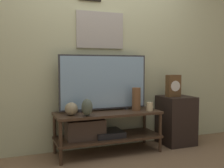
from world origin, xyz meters
TOP-DOWN VIEW (x-y plane):
  - ground_plane at (0.00, 0.00)m, footprint 12.00×12.00m
  - wall_back at (-0.01, 0.57)m, footprint 6.40×0.08m
  - media_console at (-0.11, 0.28)m, footprint 1.32×0.48m
  - television at (-0.01, 0.38)m, footprint 1.15×0.05m
  - vase_round_glass at (-0.47, 0.23)m, footprint 0.15×0.15m
  - vase_urn_stoneware at (-0.31, 0.12)m, footprint 0.13×0.14m
  - vase_tall_ceramic at (0.38, 0.25)m, footprint 0.11×0.11m
  - candle_jar at (0.52, 0.16)m, footprint 0.08×0.08m
  - side_table at (1.02, 0.30)m, footprint 0.42×0.44m
  - mantel_clock at (0.96, 0.29)m, footprint 0.19×0.11m

SIDE VIEW (x-z plane):
  - ground_plane at x=0.00m, z-range 0.00..0.00m
  - media_console at x=-0.11m, z-range 0.07..0.59m
  - side_table at x=1.02m, z-range 0.00..0.67m
  - candle_jar at x=0.52m, z-range 0.52..0.63m
  - vase_round_glass at x=-0.47m, z-range 0.52..0.67m
  - vase_urn_stoneware at x=-0.31m, z-range 0.52..0.72m
  - vase_tall_ceramic at x=0.38m, z-range 0.52..0.81m
  - mantel_clock at x=0.96m, z-range 0.67..0.97m
  - television at x=-0.01m, z-range 0.53..1.24m
  - wall_back at x=-0.01m, z-range 0.01..2.71m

